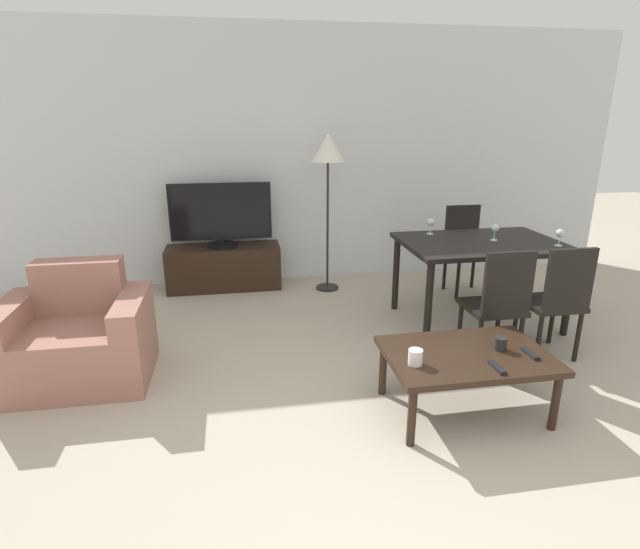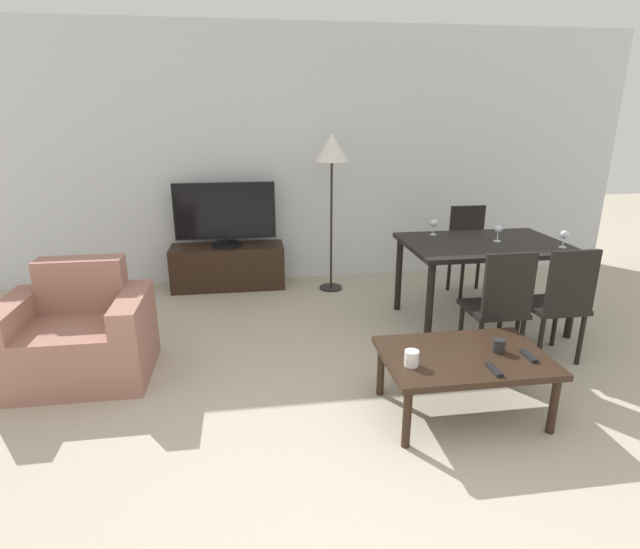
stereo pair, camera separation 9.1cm
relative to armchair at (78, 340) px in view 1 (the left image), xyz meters
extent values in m
cube|color=silver|center=(1.71, 2.07, 1.05)|extent=(7.66, 0.06, 2.70)
cube|color=#9E6B5B|center=(0.00, -0.03, -0.09)|extent=(0.61, 0.73, 0.42)
cube|color=#9E6B5B|center=(0.00, 0.23, 0.32)|extent=(0.61, 0.20, 0.39)
cube|color=#9E6B5B|center=(-0.39, -0.03, 0.00)|extent=(0.18, 0.73, 0.60)
cube|color=#9E6B5B|center=(0.39, -0.03, 0.00)|extent=(0.18, 0.73, 0.60)
cube|color=black|center=(0.99, 1.80, -0.06)|extent=(1.19, 0.41, 0.46)
cylinder|color=black|center=(0.99, 1.80, 0.18)|extent=(0.32, 0.32, 0.03)
cylinder|color=black|center=(0.99, 1.80, 0.22)|extent=(0.04, 0.04, 0.05)
cube|color=black|center=(0.99, 1.80, 0.54)|extent=(1.05, 0.04, 0.59)
cube|color=black|center=(0.99, 1.78, 0.54)|extent=(1.01, 0.01, 0.55)
cube|color=black|center=(2.50, -0.85, 0.09)|extent=(1.00, 0.67, 0.04)
cylinder|color=black|center=(2.06, -1.14, -0.11)|extent=(0.05, 0.05, 0.37)
cylinder|color=black|center=(2.95, -1.14, -0.11)|extent=(0.05, 0.05, 0.37)
cylinder|color=black|center=(2.06, -0.57, -0.11)|extent=(0.05, 0.05, 0.37)
cylinder|color=black|center=(2.95, -0.57, -0.11)|extent=(0.05, 0.05, 0.37)
cube|color=black|center=(3.24, 0.49, 0.43)|extent=(1.36, 0.95, 0.04)
cylinder|color=black|center=(2.62, 0.07, 0.06)|extent=(0.06, 0.06, 0.71)
cylinder|color=black|center=(3.86, 0.07, 0.06)|extent=(0.06, 0.06, 0.71)
cylinder|color=black|center=(2.62, 0.90, 0.06)|extent=(0.06, 0.06, 0.71)
cylinder|color=black|center=(3.86, 0.90, 0.06)|extent=(0.06, 0.06, 0.71)
cube|color=black|center=(3.00, -0.22, 0.13)|extent=(0.40, 0.40, 0.04)
cylinder|color=black|center=(2.84, -0.05, -0.09)|extent=(0.04, 0.04, 0.41)
cylinder|color=black|center=(3.17, -0.05, -0.09)|extent=(0.04, 0.04, 0.41)
cylinder|color=black|center=(2.84, -0.38, -0.09)|extent=(0.04, 0.04, 0.41)
cylinder|color=black|center=(3.17, -0.38, -0.09)|extent=(0.04, 0.04, 0.41)
cube|color=black|center=(3.00, -0.40, 0.38)|extent=(0.37, 0.04, 0.46)
cube|color=black|center=(3.48, 1.19, 0.13)|extent=(0.40, 0.40, 0.04)
cylinder|color=black|center=(3.32, 1.03, -0.09)|extent=(0.04, 0.04, 0.41)
cylinder|color=black|center=(3.64, 1.03, -0.09)|extent=(0.04, 0.04, 0.41)
cylinder|color=black|center=(3.32, 1.35, -0.09)|extent=(0.04, 0.04, 0.41)
cylinder|color=black|center=(3.64, 1.35, -0.09)|extent=(0.04, 0.04, 0.41)
cube|color=black|center=(3.48, 1.37, 0.38)|extent=(0.37, 0.04, 0.46)
cube|color=black|center=(3.48, -0.22, 0.13)|extent=(0.40, 0.40, 0.04)
cylinder|color=black|center=(3.32, -0.05, -0.09)|extent=(0.04, 0.04, 0.41)
cylinder|color=black|center=(3.64, -0.05, -0.09)|extent=(0.04, 0.04, 0.41)
cylinder|color=black|center=(3.32, -0.38, -0.09)|extent=(0.04, 0.04, 0.41)
cylinder|color=black|center=(3.64, -0.38, -0.09)|extent=(0.04, 0.04, 0.41)
cube|color=black|center=(3.48, -0.40, 0.38)|extent=(0.37, 0.04, 0.46)
cylinder|color=black|center=(2.08, 1.58, -0.28)|extent=(0.24, 0.24, 0.02)
cylinder|color=black|center=(2.08, 1.58, 0.39)|extent=(0.02, 0.02, 1.33)
cone|color=white|center=(2.08, 1.58, 1.19)|extent=(0.34, 0.34, 0.28)
cube|color=black|center=(2.87, -0.95, 0.12)|extent=(0.04, 0.15, 0.02)
cube|color=black|center=(2.58, -1.08, 0.12)|extent=(0.04, 0.15, 0.02)
cylinder|color=black|center=(2.72, -0.85, 0.15)|extent=(0.08, 0.08, 0.08)
cylinder|color=white|center=(2.13, -0.94, 0.16)|extent=(0.08, 0.08, 0.09)
cylinder|color=silver|center=(3.80, 0.22, 0.46)|extent=(0.06, 0.06, 0.01)
cylinder|color=silver|center=(3.80, 0.22, 0.50)|extent=(0.01, 0.01, 0.07)
sphere|color=silver|center=(3.80, 0.22, 0.57)|extent=(0.07, 0.07, 0.07)
cylinder|color=silver|center=(3.36, 0.49, 0.46)|extent=(0.06, 0.06, 0.01)
cylinder|color=silver|center=(3.36, 0.49, 0.50)|extent=(0.01, 0.01, 0.07)
sphere|color=silver|center=(3.36, 0.49, 0.57)|extent=(0.07, 0.07, 0.07)
cylinder|color=silver|center=(2.90, 0.81, 0.46)|extent=(0.06, 0.06, 0.01)
cylinder|color=silver|center=(2.90, 0.81, 0.50)|extent=(0.01, 0.01, 0.07)
sphere|color=silver|center=(2.90, 0.81, 0.57)|extent=(0.07, 0.07, 0.07)
camera|label=1|loc=(1.14, -3.43, 1.51)|focal=28.00mm
camera|label=2|loc=(1.23, -3.45, 1.51)|focal=28.00mm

